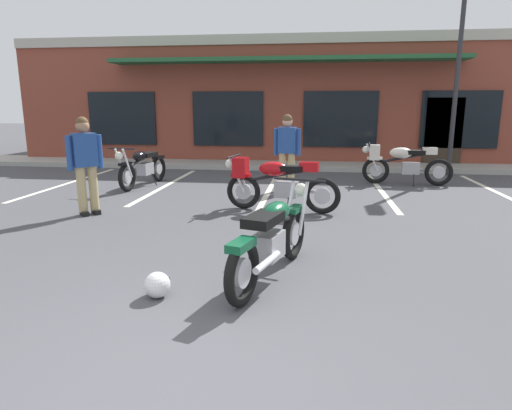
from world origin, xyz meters
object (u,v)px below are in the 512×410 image
object	(u,v)px
person_in_shorts_foreground	(85,160)
motorcycle_foreground_classic	(272,237)
motorcycle_silver_naked	(143,167)
motorcycle_black_cruiser	(276,182)
helmet_on_pavement	(157,285)
person_in_black_shirt	(287,148)
parking_lot_lamp_post	(461,51)
motorcycle_red_sportbike	(402,163)

from	to	relation	value
person_in_shorts_foreground	motorcycle_foreground_classic	bearing A→B (deg)	-36.36
motorcycle_silver_naked	person_in_shorts_foreground	bearing A→B (deg)	-88.02
motorcycle_black_cruiser	person_in_shorts_foreground	xyz separation A→B (m)	(-3.20, -0.68, 0.42)
motorcycle_foreground_classic	helmet_on_pavement	world-z (taller)	motorcycle_foreground_classic
motorcycle_silver_naked	person_in_black_shirt	bearing A→B (deg)	-2.53
motorcycle_black_cruiser	helmet_on_pavement	world-z (taller)	motorcycle_black_cruiser
person_in_shorts_foreground	helmet_on_pavement	xyz separation A→B (m)	(2.36, -3.17, -0.82)
person_in_black_shirt	parking_lot_lamp_post	bearing A→B (deg)	32.86
motorcycle_foreground_classic	parking_lot_lamp_post	bearing A→B (deg)	62.61
motorcycle_black_cruiser	person_in_shorts_foreground	bearing A→B (deg)	-167.99
motorcycle_foreground_classic	person_in_black_shirt	xyz separation A→B (m)	(-0.15, 5.17, 0.49)
person_in_shorts_foreground	motorcycle_black_cruiser	bearing A→B (deg)	12.01
motorcycle_foreground_classic	motorcycle_black_cruiser	size ratio (longest dim) A/B	0.98
person_in_black_shirt	helmet_on_pavement	bearing A→B (deg)	-98.97
person_in_shorts_foreground	parking_lot_lamp_post	size ratio (longest dim) A/B	0.34
motorcycle_red_sportbike	motorcycle_silver_naked	xyz separation A→B (m)	(-6.07, -1.01, -0.07)
motorcycle_foreground_classic	person_in_black_shirt	bearing A→B (deg)	91.68
person_in_black_shirt	parking_lot_lamp_post	world-z (taller)	parking_lot_lamp_post
person_in_black_shirt	helmet_on_pavement	distance (m)	5.95
motorcycle_silver_naked	person_in_shorts_foreground	xyz separation A→B (m)	(0.10, -2.80, 0.49)
motorcycle_red_sportbike	person_in_black_shirt	distance (m)	2.96
motorcycle_red_sportbike	motorcycle_silver_naked	bearing A→B (deg)	-170.50
helmet_on_pavement	parking_lot_lamp_post	size ratio (longest dim) A/B	0.05
person_in_black_shirt	motorcycle_red_sportbike	bearing A→B (deg)	23.37
motorcycle_red_sportbike	helmet_on_pavement	xyz separation A→B (m)	(-3.61, -6.98, -0.40)
motorcycle_black_cruiser	person_in_black_shirt	size ratio (longest dim) A/B	1.25
motorcycle_black_cruiser	helmet_on_pavement	bearing A→B (deg)	-102.30
motorcycle_foreground_classic	person_in_shorts_foreground	bearing A→B (deg)	143.64
motorcycle_silver_naked	helmet_on_pavement	xyz separation A→B (m)	(2.45, -5.97, -0.33)
motorcycle_foreground_classic	motorcycle_black_cruiser	world-z (taller)	same
person_in_shorts_foreground	helmet_on_pavement	size ratio (longest dim) A/B	6.44
motorcycle_red_sportbike	motorcycle_silver_naked	distance (m)	6.15
motorcycle_foreground_classic	person_in_black_shirt	world-z (taller)	person_in_black_shirt
motorcycle_black_cruiser	person_in_shorts_foreground	distance (m)	3.30
person_in_black_shirt	helmet_on_pavement	world-z (taller)	person_in_black_shirt
motorcycle_red_sportbike	person_in_black_shirt	bearing A→B (deg)	-156.63
person_in_black_shirt	parking_lot_lamp_post	size ratio (longest dim) A/B	0.34
person_in_black_shirt	motorcycle_foreground_classic	bearing A→B (deg)	-88.32
motorcycle_silver_naked	helmet_on_pavement	distance (m)	6.46
motorcycle_red_sportbike	parking_lot_lamp_post	world-z (taller)	parking_lot_lamp_post
parking_lot_lamp_post	person_in_black_shirt	bearing A→B (deg)	-147.14
motorcycle_foreground_classic	helmet_on_pavement	xyz separation A→B (m)	(-1.07, -0.65, -0.33)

